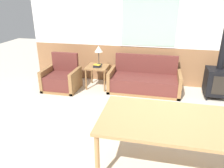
# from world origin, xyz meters

# --- Properties ---
(ground_plane) EXTENTS (16.00, 16.00, 0.00)m
(ground_plane) POSITION_xyz_m (0.00, 0.00, 0.00)
(ground_plane) COLOR beige
(wall_back) EXTENTS (7.20, 0.09, 2.70)m
(wall_back) POSITION_xyz_m (-0.02, 2.63, 1.36)
(wall_back) COLOR #8E603D
(wall_back) RESTS_ON ground_plane
(couch) EXTENTS (1.73, 0.79, 0.85)m
(couch) POSITION_xyz_m (-0.44, 2.07, 0.25)
(couch) COLOR olive
(couch) RESTS_ON ground_plane
(armchair) EXTENTS (0.84, 0.72, 0.88)m
(armchair) POSITION_xyz_m (-2.49, 1.74, 0.26)
(armchair) COLOR olive
(armchair) RESTS_ON ground_plane
(side_table) EXTENTS (0.54, 0.54, 0.57)m
(side_table) POSITION_xyz_m (-1.63, 2.06, 0.48)
(side_table) COLOR olive
(side_table) RESTS_ON ground_plane
(table_lamp) EXTENTS (0.21, 0.21, 0.49)m
(table_lamp) POSITION_xyz_m (-1.62, 2.15, 0.96)
(table_lamp) COLOR #262628
(table_lamp) RESTS_ON side_table
(book_stack) EXTENTS (0.20, 0.15, 0.07)m
(book_stack) POSITION_xyz_m (-1.62, 1.97, 0.60)
(book_stack) COLOR black
(book_stack) RESTS_ON side_table
(dining_table) EXTENTS (1.93, 1.06, 0.75)m
(dining_table) POSITION_xyz_m (0.13, -0.50, 0.69)
(dining_table) COLOR #B27F4C
(dining_table) RESTS_ON ground_plane
(wood_stove) EXTENTS (0.55, 0.52, 2.45)m
(wood_stove) POSITION_xyz_m (1.23, 2.05, 0.61)
(wood_stove) COLOR black
(wood_stove) RESTS_ON ground_plane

